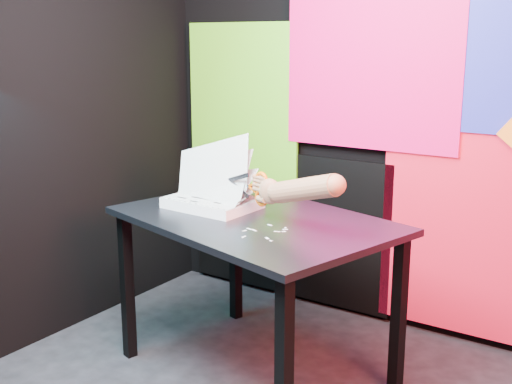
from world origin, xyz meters
The scene contains 7 objects.
room centered at (0.00, 0.00, 1.35)m, with size 3.01×3.01×2.71m.
backdrop centered at (0.06, 1.46, 0.96)m, with size 2.88×0.05×2.08m.
work_table centered at (-0.40, 0.61, 0.66)m, with size 1.35×1.07×0.75m.
printout_stack centered at (-0.65, 0.64, 0.78)m, with size 0.46×0.30×0.37m.
scissors centered at (-0.37, 0.60, 0.88)m, with size 0.26×0.08×0.15m.
hand_forearm centered at (-0.13, 0.53, 0.93)m, with size 0.49×0.19×0.19m.
paper_clippings centered at (-0.24, 0.46, 0.75)m, with size 0.18×0.22×0.00m.
Camera 1 is at (1.10, -1.62, 1.50)m, focal length 45.00 mm.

